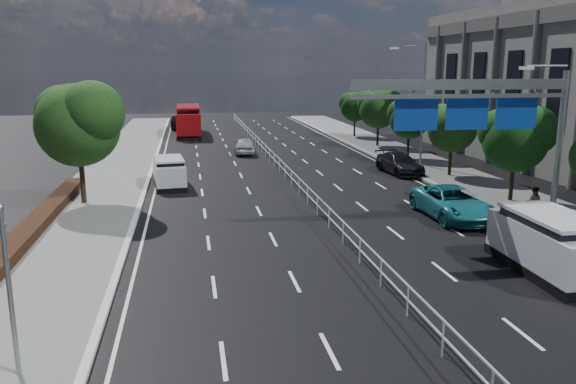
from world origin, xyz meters
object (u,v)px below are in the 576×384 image
object	(u,v)px
white_minivan	(169,172)
near_car_dark	(180,122)
red_bus	(188,120)
parked_car_dark	(399,163)
overhead_gantry	(484,107)
silver_minivan	(551,244)
pedestrian_b	(533,203)
near_car_silver	(244,146)
parked_car_teal	(452,203)

from	to	relation	value
white_minivan	near_car_dark	world-z (taller)	white_minivan
red_bus	parked_car_dark	xyz separation A→B (m)	(14.52, -25.93, -0.96)
overhead_gantry	parked_car_dark	size ratio (longest dim) A/B	2.10
silver_minivan	near_car_dark	bearing A→B (deg)	106.28
overhead_gantry	pedestrian_b	size ratio (longest dim) A/B	6.47
near_car_silver	silver_minivan	bearing A→B (deg)	108.12
parked_car_teal	red_bus	bearing A→B (deg)	107.89
overhead_gantry	parked_car_teal	world-z (taller)	overhead_gantry
red_bus	near_car_silver	world-z (taller)	red_bus
near_car_dark	parked_car_dark	bearing A→B (deg)	121.38
white_minivan	pedestrian_b	bearing A→B (deg)	-38.70
near_car_silver	parked_car_teal	size ratio (longest dim) A/B	0.75
near_car_silver	pedestrian_b	xyz separation A→B (m)	(11.64, -24.14, 0.22)
red_bus	near_car_dark	world-z (taller)	red_bus
white_minivan	parked_car_dark	distance (m)	15.94
near_car_dark	pedestrian_b	world-z (taller)	pedestrian_b
parked_car_teal	parked_car_dark	xyz separation A→B (m)	(1.80, 11.83, -0.06)
white_minivan	silver_minivan	distance (m)	22.76
overhead_gantry	white_minivan	world-z (taller)	overhead_gantry
white_minivan	parked_car_dark	bearing A→B (deg)	0.35
silver_minivan	pedestrian_b	size ratio (longest dim) A/B	3.40
overhead_gantry	silver_minivan	distance (m)	7.38
red_bus	white_minivan	bearing A→B (deg)	-92.62
red_bus	overhead_gantry	bearing A→B (deg)	-71.80
near_car_dark	parked_car_dark	xyz separation A→B (m)	(15.53, -32.53, -0.08)
red_bus	near_car_dark	bearing A→B (deg)	98.80
near_car_dark	near_car_silver	bearing A→B (deg)	110.63
parked_car_dark	pedestrian_b	distance (m)	13.23
white_minivan	red_bus	world-z (taller)	red_bus
red_bus	parked_car_dark	world-z (taller)	red_bus
near_car_silver	parked_car_teal	distance (m)	24.24
near_car_dark	pedestrian_b	distance (m)	48.81
white_minivan	red_bus	size ratio (longest dim) A/B	0.41
white_minivan	pedestrian_b	xyz separation A→B (m)	(17.62, -11.41, 0.04)
silver_minivan	parked_car_teal	world-z (taller)	silver_minivan
near_car_silver	white_minivan	bearing A→B (deg)	68.21
near_car_dark	pedestrian_b	bearing A→B (deg)	116.63
near_car_dark	silver_minivan	xyz separation A→B (m)	(13.73, -52.13, 0.30)
near_car_silver	silver_minivan	size ratio (longest dim) A/B	0.77
parked_car_teal	near_car_dark	bearing A→B (deg)	106.47
near_car_dark	white_minivan	bearing A→B (deg)	95.33
white_minivan	parked_car_dark	world-z (taller)	white_minivan
white_minivan	near_car_dark	bearing A→B (deg)	83.69
silver_minivan	pedestrian_b	bearing A→B (deg)	62.69
near_car_silver	parked_car_teal	world-z (taller)	parked_car_teal
overhead_gantry	silver_minivan	xyz separation A→B (m)	(-0.24, -5.83, -4.52)
parked_car_teal	parked_car_dark	bearing A→B (deg)	80.62
white_minivan	silver_minivan	xyz separation A→B (m)	(14.05, -17.90, 0.19)
silver_minivan	pedestrian_b	world-z (taller)	silver_minivan
red_bus	near_car_dark	xyz separation A→B (m)	(-1.01, 6.59, -0.88)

